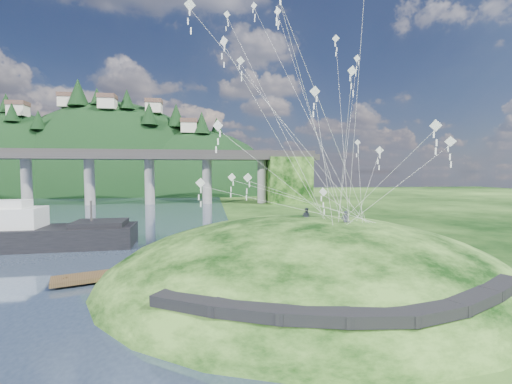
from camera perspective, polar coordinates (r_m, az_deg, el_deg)
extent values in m
plane|color=black|center=(27.63, -6.79, -15.48)|extent=(320.00, 320.00, 0.00)
ellipsoid|color=black|center=(31.17, 8.66, -16.19)|extent=(36.00, 32.00, 13.00)
cube|color=black|center=(19.44, -11.03, -17.46)|extent=(4.32, 3.62, 0.71)
cube|color=black|center=(17.95, -1.19, -19.00)|extent=(4.10, 2.97, 0.61)
cube|color=black|center=(17.63, 9.54, -19.50)|extent=(3.85, 2.37, 0.62)
cube|color=black|center=(18.34, 19.49, -18.88)|extent=(3.62, 1.83, 0.66)
cube|color=black|center=(19.96, 27.25, -17.15)|extent=(3.82, 2.27, 0.68)
cube|color=black|center=(22.39, 32.32, -14.78)|extent=(4.11, 2.97, 0.71)
cube|color=black|center=(25.42, 35.32, -12.67)|extent=(4.26, 3.43, 0.66)
cube|color=#2D2B2B|center=(108.26, -35.21, 4.94)|extent=(160.00, 9.00, 1.60)
cube|color=#2D2B2B|center=(108.32, -35.24, 5.68)|extent=(160.00, 0.40, 1.20)
cube|color=#2D2B2B|center=(112.15, -34.22, 5.62)|extent=(160.00, 0.40, 1.20)
cylinder|color=gray|center=(107.08, -33.90, 1.53)|extent=(2.60, 2.60, 13.00)
cylinder|color=gray|center=(101.23, -26.00, 1.69)|extent=(2.60, 2.60, 13.00)
cylinder|color=gray|center=(97.51, -17.31, 1.82)|extent=(2.60, 2.60, 13.00)
cylinder|color=gray|center=(96.17, -8.16, 1.92)|extent=(2.60, 2.60, 13.00)
cylinder|color=gray|center=(97.32, 1.01, 1.98)|extent=(2.60, 2.60, 13.00)
cube|color=black|center=(98.75, 5.32, 1.98)|extent=(12.00, 11.00, 13.00)
ellipsoid|color=black|center=(166.33, -35.61, -3.07)|extent=(84.00, 60.00, 80.00)
ellipsoid|color=black|center=(157.92, -22.30, -2.27)|extent=(96.00, 68.00, 88.00)
ellipsoid|color=black|center=(145.45, -9.57, -4.12)|extent=(76.00, 56.00, 72.00)
cone|color=black|center=(161.84, -36.21, 11.86)|extent=(5.61, 5.61, 7.39)
cone|color=black|center=(151.58, -35.57, 10.78)|extent=(5.08, 5.08, 6.69)
cone|color=black|center=(146.51, -32.53, 10.09)|extent=(5.29, 5.29, 6.96)
cone|color=black|center=(152.25, -27.53, 14.51)|extent=(8.01, 8.01, 10.54)
cone|color=black|center=(149.33, -24.97, 14.27)|extent=(4.97, 4.97, 6.54)
cone|color=black|center=(144.31, -20.71, 14.28)|extent=(5.83, 5.83, 7.67)
cone|color=black|center=(136.76, -17.39, 12.36)|extent=(6.47, 6.47, 8.51)
cone|color=black|center=(142.47, -13.17, 12.32)|extent=(7.13, 7.13, 9.38)
cone|color=black|center=(136.52, -9.04, 11.34)|extent=(6.56, 6.56, 8.63)
cone|color=black|center=(142.05, -6.57, 10.97)|extent=(4.88, 4.88, 6.42)
cube|color=beige|center=(156.29, -34.87, 11.03)|extent=(6.00, 5.00, 4.00)
cube|color=brown|center=(156.70, -34.90, 12.00)|extent=(6.40, 5.40, 1.60)
cube|color=beige|center=(156.49, -28.88, 12.95)|extent=(6.00, 5.00, 4.00)
cube|color=brown|center=(156.98, -28.91, 13.92)|extent=(6.40, 5.40, 1.60)
cube|color=beige|center=(143.49, -23.52, 13.30)|extent=(6.00, 5.00, 4.00)
cube|color=brown|center=(143.99, -23.55, 14.36)|extent=(6.40, 5.40, 1.60)
cube|color=beige|center=(145.97, -16.64, 13.23)|extent=(6.00, 5.00, 4.00)
cube|color=brown|center=(146.46, -16.66, 14.27)|extent=(6.40, 5.40, 1.60)
cube|color=beige|center=(137.40, -11.10, 10.43)|extent=(6.00, 5.00, 4.00)
cube|color=brown|center=(137.76, -11.11, 11.55)|extent=(6.40, 5.40, 1.60)
cube|color=black|center=(47.26, -32.54, -6.48)|extent=(21.53, 6.84, 2.51)
cube|color=silver|center=(48.11, -35.83, -3.75)|extent=(6.97, 4.58, 2.71)
cube|color=silver|center=(47.95, -35.90, -1.80)|extent=(4.01, 3.09, 1.16)
cube|color=black|center=(44.94, -24.54, -4.74)|extent=(6.03, 5.11, 0.58)
cylinder|color=#2D2B2B|center=(45.03, -25.78, -3.14)|extent=(0.23, 0.23, 2.90)
cube|color=#3C2B18|center=(31.73, -17.97, -12.25)|extent=(14.06, 6.97, 0.35)
cylinder|color=#3C2B18|center=(31.39, -29.23, -13.18)|extent=(0.30, 0.30, 1.01)
cylinder|color=#3C2B18|center=(31.45, -23.55, -13.00)|extent=(0.30, 0.30, 1.01)
cylinder|color=#3C2B18|center=(31.80, -17.96, -12.69)|extent=(0.30, 0.30, 1.01)
cylinder|color=#3C2B18|center=(32.43, -12.55, -12.29)|extent=(0.30, 0.30, 1.01)
cylinder|color=#3C2B18|center=(33.33, -7.40, -11.80)|extent=(0.30, 0.30, 1.01)
imported|color=#292D36|center=(28.35, 14.72, -3.02)|extent=(0.81, 0.70, 1.86)
imported|color=#292D36|center=(30.24, 8.36, -2.62)|extent=(0.97, 0.94, 1.57)
cube|color=silver|center=(28.27, 15.72, 18.86)|extent=(0.77, 0.21, 0.76)
cube|color=silver|center=(28.13, 15.70, 17.78)|extent=(0.10, 0.06, 0.45)
cube|color=silver|center=(28.00, 15.68, 16.69)|extent=(0.10, 0.06, 0.45)
cube|color=silver|center=(27.88, 15.66, 15.60)|extent=(0.10, 0.06, 0.45)
cube|color=silver|center=(28.56, -9.24, 1.52)|extent=(0.82, 0.24, 0.82)
cube|color=silver|center=(28.59, -9.23, 0.34)|extent=(0.11, 0.07, 0.48)
cube|color=silver|center=(28.63, -9.22, -0.85)|extent=(0.11, 0.07, 0.48)
cube|color=silver|center=(28.68, -9.21, -2.02)|extent=(0.11, 0.07, 0.48)
cube|color=silver|center=(35.06, -2.59, 21.03)|extent=(0.80, 0.30, 0.77)
cube|color=silver|center=(34.89, -2.59, 20.14)|extent=(0.10, 0.05, 0.46)
cube|color=silver|center=(34.73, -2.59, 19.24)|extent=(0.10, 0.05, 0.46)
cube|color=silver|center=(34.58, -2.59, 18.34)|extent=(0.10, 0.05, 0.46)
cube|color=silver|center=(29.62, 11.14, 0.00)|extent=(0.50, 0.66, 0.78)
cube|color=silver|center=(29.66, 11.13, -1.08)|extent=(0.09, 0.08, 0.46)
cube|color=silver|center=(29.70, 11.12, -2.16)|extent=(0.09, 0.08, 0.46)
cube|color=silver|center=(29.76, 11.10, -3.24)|extent=(0.09, 0.08, 0.46)
cube|color=silver|center=(30.36, 29.67, 7.33)|extent=(0.60, 0.63, 0.81)
cube|color=silver|center=(30.32, 29.64, 6.23)|extent=(0.10, 0.07, 0.48)
cube|color=silver|center=(30.29, 29.60, 5.13)|extent=(0.10, 0.07, 0.48)
cube|color=silver|center=(30.27, 29.57, 4.02)|extent=(0.10, 0.07, 0.48)
cube|color=silver|center=(24.42, 3.72, 29.10)|extent=(0.11, 0.06, 0.50)
cube|color=silver|center=(24.16, 3.72, 27.80)|extent=(0.11, 0.06, 0.50)
cube|color=silver|center=(23.92, 3.71, 26.47)|extent=(0.11, 0.06, 0.50)
cube|color=silver|center=(39.14, -4.86, 27.41)|extent=(0.69, 0.20, 0.69)
cube|color=silver|center=(38.94, -4.86, 26.75)|extent=(0.09, 0.06, 0.41)
cube|color=silver|center=(38.74, -4.86, 26.07)|extent=(0.09, 0.06, 0.41)
cube|color=silver|center=(38.55, -4.85, 25.39)|extent=(0.09, 0.06, 0.41)
cube|color=silver|center=(33.29, -4.06, 2.48)|extent=(0.80, 0.25, 0.81)
cube|color=silver|center=(33.30, -4.06, 1.48)|extent=(0.10, 0.07, 0.47)
cube|color=silver|center=(33.33, -4.05, 0.49)|extent=(0.10, 0.07, 0.47)
cube|color=silver|center=(33.36, -4.05, -0.50)|extent=(0.10, 0.07, 0.47)
cube|color=silver|center=(40.83, 16.48, 20.58)|extent=(0.78, 0.21, 0.77)
cube|color=silver|center=(40.67, 16.47, 19.84)|extent=(0.10, 0.05, 0.45)
cube|color=silver|center=(40.52, 16.45, 19.10)|extent=(0.10, 0.05, 0.45)
cube|color=silver|center=(40.37, 16.44, 18.34)|extent=(0.10, 0.05, 0.45)
cube|color=silver|center=(42.65, 13.16, 23.66)|extent=(0.78, 0.36, 0.80)
cube|color=silver|center=(42.45, 13.15, 22.92)|extent=(0.11, 0.03, 0.48)
cube|color=silver|center=(42.26, 13.14, 22.17)|extent=(0.11, 0.03, 0.48)
cube|color=silver|center=(42.07, 13.13, 21.42)|extent=(0.11, 0.03, 0.48)
cube|color=silver|center=(25.83, -6.36, 10.94)|extent=(0.76, 0.42, 0.83)
cube|color=silver|center=(25.76, -6.36, 9.63)|extent=(0.11, 0.05, 0.48)
cube|color=silver|center=(25.70, -6.35, 8.33)|extent=(0.11, 0.05, 0.48)
cube|color=silver|center=(25.66, -6.34, 7.01)|extent=(0.11, 0.05, 0.48)
cube|color=silver|center=(27.56, -1.40, 2.41)|extent=(0.74, 0.24, 0.75)
cube|color=silver|center=(27.57, -1.39, 1.29)|extent=(0.10, 0.06, 0.44)
cube|color=silver|center=(27.60, -1.39, 0.17)|extent=(0.10, 0.06, 0.44)
cube|color=silver|center=(27.63, -1.39, -0.94)|extent=(0.10, 0.06, 0.44)
cube|color=silver|center=(39.85, -0.34, 28.64)|extent=(0.60, 0.39, 0.67)
cube|color=silver|center=(39.64, -0.34, 28.01)|extent=(0.09, 0.05, 0.39)
cube|color=silver|center=(39.45, -0.34, 27.37)|extent=(0.09, 0.05, 0.39)
cube|color=silver|center=(39.25, -0.34, 26.73)|extent=(0.09, 0.05, 0.39)
cube|color=silver|center=(38.14, 3.65, 27.85)|extent=(0.67, 0.41, 0.75)
cube|color=silver|center=(37.93, 3.64, 27.12)|extent=(0.10, 0.05, 0.43)
cube|color=silver|center=(37.72, 3.64, 26.38)|extent=(0.10, 0.05, 0.43)
cube|color=silver|center=(37.51, 3.64, 25.63)|extent=(0.10, 0.05, 0.43)
cube|color=silver|center=(26.90, -5.38, 23.70)|extent=(0.57, 0.54, 0.75)
cube|color=silver|center=(26.72, -5.38, 22.63)|extent=(0.09, 0.07, 0.43)
cube|color=silver|center=(26.55, -5.37, 21.55)|extent=(0.09, 0.07, 0.43)
cube|color=silver|center=(26.39, -5.36, 20.46)|extent=(0.09, 0.07, 0.43)
cube|color=silver|center=(27.45, 27.76, 9.77)|extent=(0.53, 0.71, 0.82)
cube|color=silver|center=(27.39, 27.73, 8.53)|extent=(0.10, 0.08, 0.49)
cube|color=silver|center=(27.34, 27.69, 7.29)|extent=(0.10, 0.08, 0.49)
cube|color=silver|center=(27.30, 27.66, 6.04)|extent=(0.10, 0.08, 0.49)
cube|color=silver|center=(34.09, 19.89, 6.56)|extent=(0.73, 0.27, 0.76)
cube|color=silver|center=(34.06, 19.87, 5.66)|extent=(0.10, 0.03, 0.44)
cube|color=silver|center=(34.05, 19.85, 4.75)|extent=(0.10, 0.03, 0.44)
cube|color=silver|center=(34.04, 19.84, 3.85)|extent=(0.10, 0.03, 0.44)
cube|color=silver|center=(29.22, -10.97, 28.32)|extent=(0.86, 0.31, 0.83)
cube|color=silver|center=(28.97, -10.96, 27.22)|extent=(0.11, 0.06, 0.50)
cube|color=silver|center=(28.73, -10.94, 26.11)|extent=(0.11, 0.06, 0.50)
cube|color=silver|center=(28.50, -10.93, 24.99)|extent=(0.11, 0.06, 0.50)
cube|color=silver|center=(41.59, 16.57, 7.93)|extent=(0.52, 0.52, 0.69)
cube|color=silver|center=(41.55, 16.56, 7.24)|extent=(0.09, 0.06, 0.41)
cube|color=silver|center=(41.52, 16.55, 6.56)|extent=(0.09, 0.06, 0.41)
cube|color=silver|center=(41.49, 16.54, 5.87)|extent=(0.09, 0.06, 0.41)
cube|color=silver|center=(26.05, 9.78, 16.20)|extent=(0.77, 0.25, 0.75)
cube|color=silver|center=(25.94, 9.77, 15.03)|extent=(0.10, 0.03, 0.44)
cube|color=silver|center=(25.83, 9.76, 13.86)|extent=(0.10, 0.03, 0.44)
cube|color=silver|center=(25.74, 9.74, 12.67)|extent=(0.10, 0.03, 0.44)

